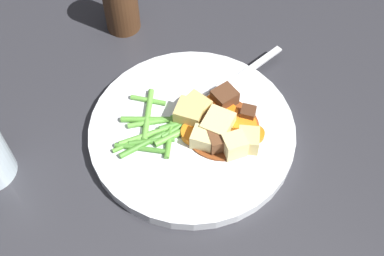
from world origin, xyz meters
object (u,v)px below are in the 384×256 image
at_px(carrot_slice_6, 255,134).
at_px(meat_chunk_1, 225,98).
at_px(carrot_slice_5, 244,125).
at_px(pepper_mill, 120,2).
at_px(carrot_slice_0, 201,128).
at_px(potato_chunk_1, 218,125).
at_px(meat_chunk_3, 209,118).
at_px(carrot_slice_7, 192,133).
at_px(meat_chunk_2, 217,140).
at_px(carrot_slice_2, 226,113).
at_px(potato_chunk_4, 203,139).
at_px(fork, 236,80).
at_px(dinner_plate, 192,132).
at_px(meat_chunk_0, 248,114).
at_px(potato_chunk_5, 189,113).
at_px(potato_chunk_3, 234,145).
at_px(potato_chunk_0, 248,140).
at_px(carrot_slice_4, 230,128).
at_px(potato_chunk_2, 196,107).
at_px(carrot_slice_1, 213,104).

xyz_separation_m(carrot_slice_6, meat_chunk_1, (-0.03, 0.06, 0.01)).
height_order(carrot_slice_5, pepper_mill, pepper_mill).
relative_size(carrot_slice_0, potato_chunk_1, 0.61).
bearing_deg(pepper_mill, meat_chunk_3, -68.53).
distance_m(carrot_slice_7, meat_chunk_2, 0.04).
bearing_deg(carrot_slice_2, potato_chunk_4, -136.45).
distance_m(meat_chunk_3, fork, 0.08).
bearing_deg(dinner_plate, carrot_slice_6, -20.93).
relative_size(carrot_slice_2, potato_chunk_4, 1.15).
height_order(carrot_slice_2, meat_chunk_0, meat_chunk_0).
bearing_deg(meat_chunk_0, carrot_slice_6, -86.32).
relative_size(potato_chunk_1, fork, 0.26).
bearing_deg(meat_chunk_3, potato_chunk_5, 161.16).
bearing_deg(meat_chunk_3, fork, 49.28).
height_order(potato_chunk_3, potato_chunk_4, potato_chunk_3).
distance_m(carrot_slice_5, potato_chunk_0, 0.03).
distance_m(carrot_slice_4, meat_chunk_1, 0.05).
height_order(dinner_plate, potato_chunk_1, potato_chunk_1).
height_order(carrot_slice_7, potato_chunk_4, potato_chunk_4).
xyz_separation_m(potato_chunk_3, meat_chunk_2, (-0.02, 0.01, -0.00)).
height_order(carrot_slice_0, potato_chunk_0, potato_chunk_0).
bearing_deg(carrot_slice_7, potato_chunk_5, 87.61).
relative_size(carrot_slice_5, potato_chunk_2, 0.97).
height_order(potato_chunk_3, meat_chunk_1, potato_chunk_3).
bearing_deg(carrot_slice_7, potato_chunk_4, -55.18).
xyz_separation_m(carrot_slice_0, meat_chunk_1, (0.04, 0.04, 0.01)).
xyz_separation_m(potato_chunk_0, meat_chunk_0, (0.01, 0.04, -0.00)).
relative_size(potato_chunk_2, pepper_mill, 0.33).
bearing_deg(fork, potato_chunk_5, -146.47).
xyz_separation_m(carrot_slice_7, potato_chunk_2, (0.01, 0.04, 0.01)).
relative_size(carrot_slice_4, carrot_slice_6, 1.14).
bearing_deg(fork, carrot_slice_0, -132.70).
bearing_deg(potato_chunk_2, carrot_slice_1, 12.46).
relative_size(carrot_slice_1, carrot_slice_7, 0.70).
bearing_deg(meat_chunk_1, carrot_slice_1, -175.00).
relative_size(potato_chunk_4, potato_chunk_5, 0.80).
height_order(carrot_slice_5, carrot_slice_7, same).
xyz_separation_m(carrot_slice_5, meat_chunk_2, (-0.04, -0.02, 0.01)).
relative_size(carrot_slice_0, carrot_slice_6, 0.97).
bearing_deg(fork, meat_chunk_2, -117.53).
height_order(meat_chunk_0, fork, meat_chunk_0).
distance_m(dinner_plate, potato_chunk_4, 0.04).
bearing_deg(carrot_slice_5, pepper_mill, 118.23).
xyz_separation_m(carrot_slice_1, meat_chunk_0, (0.04, -0.03, 0.00)).
relative_size(carrot_slice_2, carrot_slice_5, 1.02).
bearing_deg(potato_chunk_0, carrot_slice_7, 155.61).
height_order(potato_chunk_2, meat_chunk_0, potato_chunk_2).
distance_m(carrot_slice_2, potato_chunk_1, 0.03).
relative_size(potato_chunk_1, meat_chunk_3, 1.45).
relative_size(potato_chunk_4, meat_chunk_2, 0.97).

